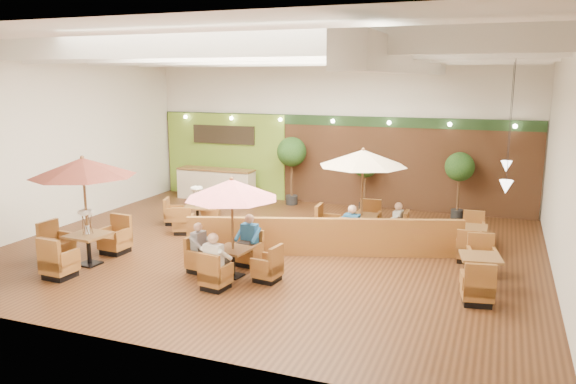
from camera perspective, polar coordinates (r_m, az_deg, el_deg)
The scene contains 17 objects.
room at distance 15.68m, azimuth 0.77°, elevation 8.15°, with size 14.04×14.00×5.52m.
service_counter at distance 21.50m, azimuth -7.31°, elevation 0.80°, with size 3.00×0.75×1.18m.
booth_divider at distance 14.65m, azimuth 3.67°, elevation -4.57°, with size 7.17×0.18×0.99m, color brown.
table_0 at distance 14.46m, azimuth -20.19°, elevation 0.43°, with size 2.61×2.69×2.74m.
table_1 at distance 12.85m, azimuth -5.70°, elevation -1.68°, with size 2.36×2.36×2.37m.
table_2 at distance 15.66m, azimuth 7.57°, elevation 1.37°, with size 2.63×2.63×2.68m.
table_3 at distance 17.72m, azimuth -9.78°, elevation -2.06°, with size 1.68×2.40×1.45m.
table_4 at distance 13.13m, azimuth 18.88°, elevation -7.75°, with size 0.98×2.60×0.94m.
table_5 at distance 15.71m, azimuth 18.08°, elevation -4.62°, with size 0.80×2.34×0.88m.
topiary_0 at distance 20.24m, azimuth 0.37°, elevation 3.83°, with size 1.06×1.06×2.47m.
topiary_1 at distance 19.51m, azimuth 7.85°, elevation 2.53°, with size 0.89×0.89×2.06m.
topiary_2 at distance 19.04m, azimuth 17.03°, elevation 2.21°, with size 0.94×0.94×2.20m.
diner_0 at distance 12.35m, azimuth -7.43°, elevation -6.42°, with size 0.43×0.36×0.83m.
diner_1 at distance 13.82m, azimuth -4.03°, elevation -4.40°, with size 0.41×0.34×0.83m.
diner_2 at distance 13.48m, azimuth -8.92°, elevation -5.05°, with size 0.33×0.39×0.75m.
diner_3 at distance 14.96m, azimuth 6.58°, elevation -3.21°, with size 0.42×0.35×0.82m.
diner_4 at distance 15.70m, azimuth 10.94°, elevation -2.73°, with size 0.32×0.39×0.76m.
Camera 1 is at (5.67, -13.47, 4.56)m, focal length 35.00 mm.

